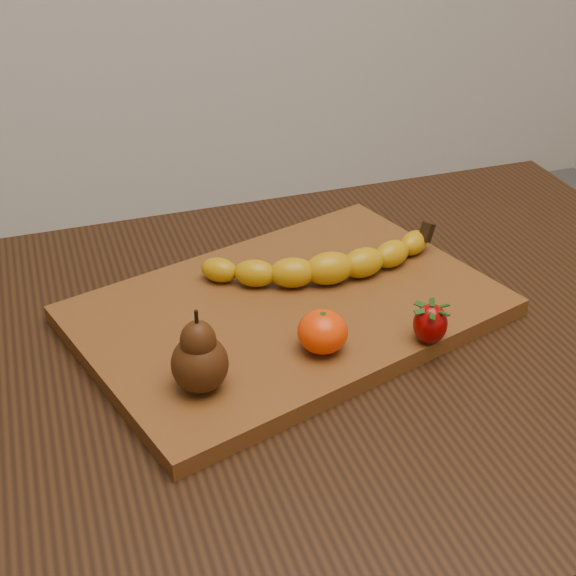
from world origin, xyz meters
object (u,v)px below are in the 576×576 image
object	(u,v)px
cutting_board	(288,311)
pear	(199,350)
mandarin	(323,332)
table	(314,409)

from	to	relation	value
cutting_board	pear	world-z (taller)	pear
pear	mandarin	world-z (taller)	pear
cutting_board	mandarin	distance (m)	0.10
cutting_board	mandarin	xyz separation A→B (m)	(0.01, -0.09, 0.03)
cutting_board	pear	xyz separation A→B (m)	(-0.13, -0.11, 0.05)
mandarin	pear	bearing A→B (deg)	-171.70
table	mandarin	bearing A→B (deg)	-102.68
table	pear	bearing A→B (deg)	-155.82
cutting_board	pear	bearing A→B (deg)	-154.63
table	cutting_board	distance (m)	0.12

